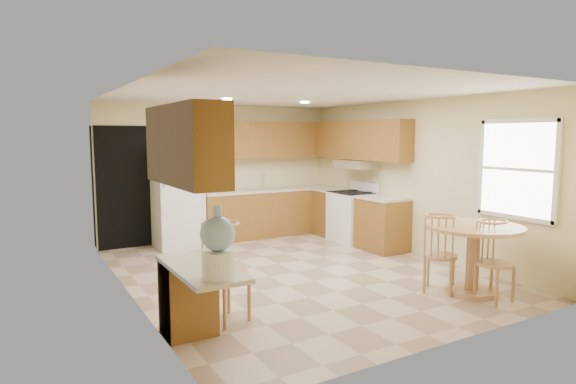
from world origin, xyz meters
TOP-DOWN VIEW (x-y plane):
  - floor at (0.00, 0.00)m, footprint 5.50×5.50m
  - ceiling at (0.00, 0.00)m, footprint 4.50×5.50m
  - wall_back at (0.00, 2.75)m, footprint 4.50×0.02m
  - wall_front at (0.00, -2.75)m, footprint 4.50×0.02m
  - wall_left at (-2.25, 0.00)m, footprint 0.02×5.50m
  - wall_right at (2.25, 0.00)m, footprint 0.02×5.50m
  - doorway at (-1.75, 2.73)m, footprint 0.90×0.02m
  - base_cab_back at (0.88, 2.45)m, footprint 2.75×0.60m
  - counter_back at (0.88, 2.45)m, footprint 2.75×0.63m
  - base_cab_right_a at (1.95, 1.85)m, footprint 0.60×0.59m
  - counter_right_a at (1.95, 1.85)m, footprint 0.63×0.59m
  - base_cab_right_b at (1.95, 0.40)m, footprint 0.60×0.80m
  - counter_right_b at (1.95, 0.40)m, footprint 0.63×0.80m
  - upper_cab_back at (0.88, 2.58)m, footprint 2.75×0.33m
  - upper_cab_right at (2.08, 1.21)m, footprint 0.33×2.42m
  - upper_cab_left at (-2.08, -1.60)m, footprint 0.33×1.40m
  - sink at (0.85, 2.45)m, footprint 0.78×0.44m
  - range_hood at (2.00, 1.18)m, footprint 0.50×0.76m
  - desk_pedestal at (-2.00, -1.32)m, footprint 0.48×0.42m
  - desk_top at (-2.00, -1.70)m, footprint 0.50×1.20m
  - window at (2.23, -1.85)m, footprint 0.06×1.12m
  - can_light_a at (-0.50, 1.20)m, footprint 0.14×0.14m
  - can_light_b at (0.90, 1.20)m, footprint 0.14×0.14m
  - refrigerator at (-0.95, 2.40)m, footprint 0.77×0.75m
  - stove at (1.92, 1.18)m, footprint 0.65×0.76m
  - dining_table at (1.40, -1.89)m, footprint 1.15×1.15m
  - chair_table_a at (1.10, -1.73)m, footprint 0.43×0.54m
  - chair_table_b at (1.40, -2.29)m, footprint 0.42×0.42m
  - chair_desk at (-1.55, -1.30)m, footprint 0.46×0.60m
  - water_crock at (-2.00, -2.12)m, footprint 0.29×0.29m

SIDE VIEW (x-z plane):
  - floor at x=0.00m, z-range 0.00..0.00m
  - desk_pedestal at x=-2.00m, z-range 0.00..0.72m
  - base_cab_back at x=0.88m, z-range 0.00..0.87m
  - base_cab_right_a at x=1.95m, z-range 0.00..0.87m
  - base_cab_right_b at x=1.95m, z-range 0.00..0.87m
  - stove at x=1.92m, z-range -0.08..1.01m
  - dining_table at x=1.40m, z-range 0.13..0.99m
  - chair_table_b at x=1.40m, z-range 0.10..1.04m
  - chair_table_a at x=1.10m, z-range 0.11..1.07m
  - chair_desk at x=-1.55m, z-range 0.11..1.16m
  - desk_top at x=-2.00m, z-range 0.73..0.77m
  - refrigerator at x=-0.95m, z-range 0.00..1.75m
  - counter_back at x=0.88m, z-range 0.87..0.91m
  - counter_right_a at x=1.95m, z-range 0.87..0.91m
  - counter_right_b at x=1.95m, z-range 0.87..0.91m
  - sink at x=0.85m, z-range 0.91..0.92m
  - water_crock at x=-2.00m, z-range 0.74..1.34m
  - doorway at x=-1.75m, z-range 0.00..2.10m
  - wall_back at x=0.00m, z-range 0.00..2.50m
  - wall_front at x=0.00m, z-range 0.00..2.50m
  - wall_left at x=-2.25m, z-range 0.00..2.50m
  - wall_right at x=2.25m, z-range 0.00..2.50m
  - range_hood at x=2.00m, z-range 1.35..1.49m
  - window at x=2.23m, z-range 0.85..2.15m
  - upper_cab_back at x=0.88m, z-range 1.50..2.20m
  - upper_cab_right at x=2.08m, z-range 1.50..2.20m
  - upper_cab_left at x=-2.08m, z-range 1.50..2.20m
  - can_light_a at x=-0.50m, z-range 2.48..2.49m
  - can_light_b at x=0.90m, z-range 2.48..2.49m
  - ceiling at x=0.00m, z-range 2.49..2.51m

